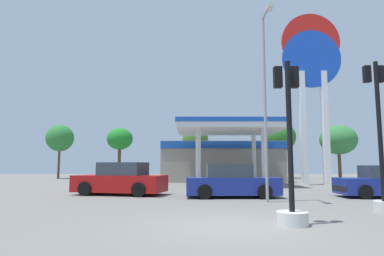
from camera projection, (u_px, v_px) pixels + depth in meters
name	position (u px, v px, depth m)	size (l,w,h in m)	color
ground_plane	(234.00, 226.00, 8.14)	(90.00, 90.00, 0.00)	slate
gas_station	(222.00, 159.00, 30.20)	(10.71, 13.59, 4.61)	gray
station_pole_sign	(313.00, 72.00, 25.55)	(4.60, 0.56, 13.47)	white
car_0	(122.00, 180.00, 16.65)	(4.87, 2.89, 1.63)	black
car_2	(232.00, 182.00, 15.32)	(4.33, 2.04, 1.54)	black
traffic_signal_0	(291.00, 172.00, 8.40)	(0.78, 0.78, 4.25)	silver
traffic_signal_1	(382.00, 154.00, 10.70)	(0.66, 0.69, 4.97)	silver
tree_0	(61.00, 138.00, 36.27)	(2.98, 2.98, 5.94)	brown
tree_1	(121.00, 139.00, 37.44)	(2.94, 2.94, 5.72)	brown
tree_2	(196.00, 140.00, 38.37)	(3.04, 3.04, 6.04)	brown
tree_3	(281.00, 137.00, 37.35)	(3.46, 3.46, 6.39)	brown
tree_4	(340.00, 140.00, 36.22)	(3.99, 3.99, 5.89)	brown
corner_streetlamp	(267.00, 89.00, 13.68)	(0.24, 1.48, 7.93)	gray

